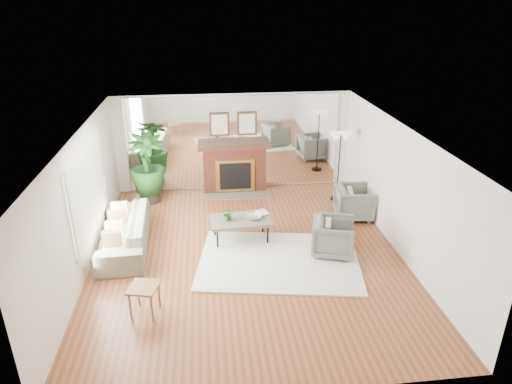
{
  "coord_description": "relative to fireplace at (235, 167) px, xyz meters",
  "views": [
    {
      "loc": [
        -0.74,
        -7.79,
        4.74
      ],
      "look_at": [
        0.25,
        0.6,
        1.08
      ],
      "focal_mm": 32.0,
      "sensor_mm": 36.0,
      "label": 1
    }
  ],
  "objects": [
    {
      "name": "armchair_front",
      "position": [
        1.69,
        -3.41,
        -0.29
      ],
      "size": [
        1.0,
        0.99,
        0.74
      ],
      "primitive_type": "imported",
      "rotation": [
        0.0,
        0.0,
        1.28
      ],
      "color": "slate",
      "rests_on": "ground"
    },
    {
      "name": "coffee_table",
      "position": [
        -0.07,
        -2.67,
        -0.2
      ],
      "size": [
        1.29,
        0.81,
        0.5
      ],
      "rotation": [
        0.0,
        0.0,
        0.07
      ],
      "color": "#6A6054",
      "rests_on": "ground"
    },
    {
      "name": "ground",
      "position": [
        0.0,
        -3.26,
        -0.66
      ],
      "size": [
        7.0,
        7.0,
        0.0
      ],
      "primitive_type": "plane",
      "color": "brown",
      "rests_on": "ground"
    },
    {
      "name": "mirror_panel",
      "position": [
        0.0,
        0.21,
        0.59
      ],
      "size": [
        5.4,
        0.04,
        2.4
      ],
      "primitive_type": "cube",
      "color": "silver",
      "rests_on": "wall_back"
    },
    {
      "name": "floor_lamp",
      "position": [
        2.5,
        -0.87,
        0.83
      ],
      "size": [
        0.57,
        0.31,
        1.74
      ],
      "color": "black",
      "rests_on": "ground"
    },
    {
      "name": "area_rug",
      "position": [
        0.58,
        -3.59,
        -0.64
      ],
      "size": [
        3.37,
        2.66,
        0.03
      ],
      "primitive_type": "cube",
      "rotation": [
        0.0,
        0.0,
        -0.17
      ],
      "color": "white",
      "rests_on": "ground"
    },
    {
      "name": "fireplace",
      "position": [
        0.0,
        0.0,
        0.0
      ],
      "size": [
        1.85,
        0.83,
        2.05
      ],
      "color": "brown",
      "rests_on": "ground"
    },
    {
      "name": "armchair_back",
      "position": [
        2.6,
        -1.89,
        -0.28
      ],
      "size": [
        0.92,
        0.9,
        0.76
      ],
      "primitive_type": "imported",
      "rotation": [
        0.0,
        0.0,
        1.45
      ],
      "color": "slate",
      "rests_on": "ground"
    },
    {
      "name": "book",
      "position": [
        0.31,
        -2.48,
        -0.15
      ],
      "size": [
        0.29,
        0.34,
        0.02
      ],
      "primitive_type": "imported",
      "rotation": [
        0.0,
        0.0,
        0.34
      ],
      "color": "brown",
      "rests_on": "coffee_table"
    },
    {
      "name": "wall_back",
      "position": [
        0.0,
        0.23,
        0.59
      ],
      "size": [
        6.0,
        0.02,
        2.5
      ],
      "primitive_type": "cube",
      "color": "silver",
      "rests_on": "ground"
    },
    {
      "name": "wall_right",
      "position": [
        2.99,
        -3.26,
        0.59
      ],
      "size": [
        0.02,
        7.0,
        2.5
      ],
      "primitive_type": "cube",
      "color": "silver",
      "rests_on": "ground"
    },
    {
      "name": "side_table",
      "position": [
        -1.81,
        -4.87,
        -0.24
      ],
      "size": [
        0.54,
        0.54,
        0.51
      ],
      "rotation": [
        0.0,
        0.0,
        -0.25
      ],
      "color": "brown",
      "rests_on": "ground"
    },
    {
      "name": "wall_left",
      "position": [
        -2.99,
        -3.26,
        0.59
      ],
      "size": [
        0.02,
        7.0,
        2.5
      ],
      "primitive_type": "cube",
      "color": "silver",
      "rests_on": "ground"
    },
    {
      "name": "potted_ficus",
      "position": [
        -2.15,
        -0.46,
        0.28
      ],
      "size": [
        1.0,
        1.0,
        1.76
      ],
      "color": "black",
      "rests_on": "ground"
    },
    {
      "name": "sofa",
      "position": [
        -2.45,
        -2.68,
        -0.32
      ],
      "size": [
        1.02,
        2.38,
        0.68
      ],
      "primitive_type": "imported",
      "rotation": [
        0.0,
        0.0,
        -1.53
      ],
      "color": "gray",
      "rests_on": "ground"
    },
    {
      "name": "tabletop_plant",
      "position": [
        -0.33,
        -2.7,
        -0.02
      ],
      "size": [
        0.32,
        0.3,
        0.29
      ],
      "primitive_type": "imported",
      "rotation": [
        0.0,
        0.0,
        -0.33
      ],
      "color": "#255A21",
      "rests_on": "coffee_table"
    },
    {
      "name": "fruit_bowl",
      "position": [
        0.2,
        -2.69,
        -0.13
      ],
      "size": [
        0.31,
        0.31,
        0.07
      ],
      "primitive_type": "imported",
      "rotation": [
        0.0,
        0.0,
        0.1
      ],
      "color": "brown",
      "rests_on": "coffee_table"
    },
    {
      "name": "window_panel",
      "position": [
        -2.96,
        -2.86,
        0.69
      ],
      "size": [
        0.04,
        2.4,
        1.5
      ],
      "primitive_type": "cube",
      "color": "#B2E09E",
      "rests_on": "wall_left"
    }
  ]
}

